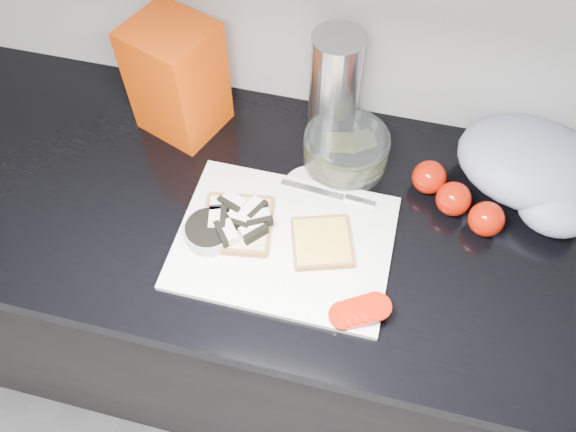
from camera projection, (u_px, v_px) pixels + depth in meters
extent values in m
cube|color=black|center=(330.00, 318.00, 1.48)|extent=(3.50, 0.60, 0.86)
cube|color=black|center=(344.00, 225.00, 1.11)|extent=(3.50, 0.64, 0.04)
cube|color=white|center=(284.00, 242.00, 1.06)|extent=(0.40, 0.30, 0.01)
cube|color=beige|center=(237.00, 224.00, 1.06)|extent=(0.15, 0.15, 0.02)
cube|color=white|center=(222.00, 204.00, 1.07)|extent=(0.05, 0.04, 0.02)
cube|color=black|center=(222.00, 204.00, 1.07)|extent=(0.05, 0.03, 0.02)
cube|color=white|center=(234.00, 202.00, 1.07)|extent=(0.05, 0.04, 0.02)
cube|color=black|center=(234.00, 202.00, 1.07)|extent=(0.05, 0.03, 0.02)
cube|color=white|center=(252.00, 208.00, 1.06)|extent=(0.04, 0.05, 0.02)
cube|color=black|center=(252.00, 208.00, 1.06)|extent=(0.03, 0.05, 0.02)
cube|color=white|center=(216.00, 219.00, 1.04)|extent=(0.04, 0.05, 0.02)
cube|color=black|center=(216.00, 219.00, 1.04)|extent=(0.02, 0.05, 0.02)
cube|color=white|center=(239.00, 220.00, 1.05)|extent=(0.05, 0.03, 0.02)
cube|color=black|center=(239.00, 220.00, 1.05)|extent=(0.05, 0.02, 0.02)
cube|color=white|center=(252.00, 230.00, 1.03)|extent=(0.05, 0.05, 0.02)
cube|color=black|center=(252.00, 230.00, 1.03)|extent=(0.04, 0.04, 0.02)
cube|color=white|center=(228.00, 232.00, 1.03)|extent=(0.05, 0.05, 0.02)
cube|color=black|center=(228.00, 232.00, 1.03)|extent=(0.04, 0.04, 0.02)
cube|color=white|center=(258.00, 218.00, 1.05)|extent=(0.05, 0.04, 0.02)
cube|color=black|center=(258.00, 218.00, 1.05)|extent=(0.05, 0.03, 0.02)
cube|color=beige|center=(322.00, 242.00, 1.04)|extent=(0.14, 0.14, 0.01)
cube|color=gold|center=(322.00, 240.00, 1.03)|extent=(0.12, 0.12, 0.00)
cylinder|color=#A91403|center=(344.00, 316.00, 0.96)|extent=(0.06, 0.06, 0.01)
cylinder|color=#A91403|center=(352.00, 313.00, 0.96)|extent=(0.06, 0.06, 0.01)
cylinder|color=#A91403|center=(360.00, 311.00, 0.96)|extent=(0.06, 0.06, 0.01)
cylinder|color=#A91403|center=(368.00, 309.00, 0.96)|extent=(0.06, 0.06, 0.01)
cylinder|color=#A91403|center=(376.00, 306.00, 0.96)|extent=(0.07, 0.07, 0.01)
cube|color=silver|center=(312.00, 189.00, 1.12)|extent=(0.13, 0.02, 0.00)
cube|color=silver|center=(360.00, 201.00, 1.10)|extent=(0.06, 0.02, 0.01)
cylinder|color=#999D9D|center=(210.00, 234.00, 1.05)|extent=(0.09, 0.09, 0.05)
cylinder|color=black|center=(209.00, 228.00, 1.03)|extent=(0.09, 0.09, 0.01)
cylinder|color=silver|center=(310.00, 188.00, 1.13)|extent=(0.14, 0.14, 0.01)
cylinder|color=silver|center=(346.00, 150.00, 1.14)|extent=(0.17, 0.17, 0.07)
cube|color=gold|center=(338.00, 151.00, 1.15)|extent=(0.06, 0.05, 0.04)
cube|color=#DAC682|center=(358.00, 152.00, 1.16)|extent=(0.07, 0.07, 0.01)
cube|color=#CB3703|center=(177.00, 79.00, 1.14)|extent=(0.20, 0.19, 0.24)
cylinder|color=#ACACB1|center=(334.00, 87.00, 1.12)|extent=(0.10, 0.10, 0.24)
ellipsoid|color=#97A1BA|center=(529.00, 163.00, 1.09)|extent=(0.32, 0.27, 0.12)
ellipsoid|color=#97A1BA|center=(554.00, 210.00, 1.05)|extent=(0.15, 0.13, 0.09)
sphere|color=#A91403|center=(453.00, 199.00, 1.08)|extent=(0.07, 0.07, 0.07)
sphere|color=#A91403|center=(486.00, 219.00, 1.05)|extent=(0.07, 0.07, 0.07)
sphere|color=#A91403|center=(429.00, 177.00, 1.11)|extent=(0.07, 0.07, 0.07)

